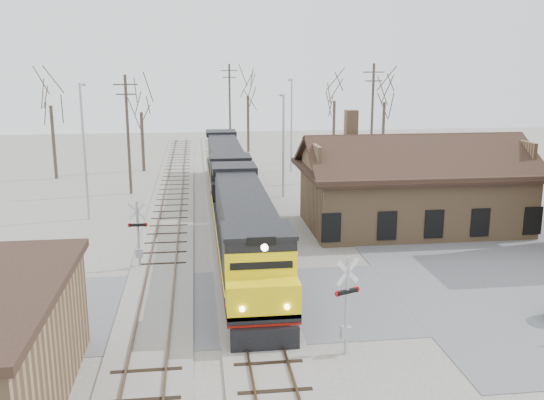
{
  "coord_description": "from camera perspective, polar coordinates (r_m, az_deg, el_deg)",
  "views": [
    {
      "loc": [
        -2.46,
        -26.57,
        11.21
      ],
      "look_at": [
        2.03,
        9.0,
        2.88
      ],
      "focal_mm": 40.0,
      "sensor_mm": 36.0,
      "label": 1
    }
  ],
  "objects": [
    {
      "name": "ground",
      "position": [
        28.94,
        -1.78,
        -9.71
      ],
      "size": [
        140.0,
        140.0,
        0.0
      ],
      "primitive_type": "plane",
      "color": "#A6A196",
      "rests_on": "ground"
    },
    {
      "name": "road",
      "position": [
        28.94,
        -1.78,
        -9.69
      ],
      "size": [
        60.0,
        9.0,
        0.03
      ],
      "primitive_type": "cube",
      "color": "slate",
      "rests_on": "ground"
    },
    {
      "name": "track_main",
      "position": [
        43.11,
        -3.68,
        -1.93
      ],
      "size": [
        3.4,
        90.0,
        0.24
      ],
      "color": "#A6A196",
      "rests_on": "ground"
    },
    {
      "name": "track_siding",
      "position": [
        43.09,
        -9.67,
        -2.1
      ],
      "size": [
        3.4,
        90.0,
        0.24
      ],
      "color": "#A6A196",
      "rests_on": "ground"
    },
    {
      "name": "depot",
      "position": [
        42.12,
        13.04,
        0.68
      ],
      "size": [
        15.2,
        9.31,
        7.9
      ],
      "color": "#906E4A",
      "rests_on": "ground"
    },
    {
      "name": "locomotive_lead",
      "position": [
        32.21,
        -2.54,
        -3.0
      ],
      "size": [
        2.94,
        19.69,
        4.37
      ],
      "color": "black",
      "rests_on": "ground"
    },
    {
      "name": "locomotive_trailing",
      "position": [
        51.65,
        -4.36,
        3.11
      ],
      "size": [
        2.94,
        19.69,
        4.14
      ],
      "color": "black",
      "rests_on": "ground"
    },
    {
      "name": "crossbuck_near",
      "position": [
        23.79,
        7.05,
        -10.14
      ],
      "size": [
        1.08,
        0.5,
        3.98
      ],
      "rotation": [
        0.0,
        0.0,
        0.39
      ],
      "color": "#A5A8AD",
      "rests_on": "ground"
    },
    {
      "name": "crossbuck_far",
      "position": [
        33.86,
        -12.47,
        -3.39
      ],
      "size": [
        1.08,
        0.28,
        3.77
      ],
      "rotation": [
        0.0,
        0.0,
        3.13
      ],
      "color": "#A5A8AD",
      "rests_on": "ground"
    },
    {
      "name": "streetlight_a",
      "position": [
        44.68,
        -17.26,
        4.97
      ],
      "size": [
        0.25,
        2.04,
        9.64
      ],
      "color": "#A5A8AD",
      "rests_on": "ground"
    },
    {
      "name": "streetlight_b",
      "position": [
        50.01,
        1.06,
        5.69
      ],
      "size": [
        0.25,
        2.04,
        8.49
      ],
      "color": "#A5A8AD",
      "rests_on": "ground"
    },
    {
      "name": "streetlight_c",
      "position": [
        62.01,
        1.82,
        7.53
      ],
      "size": [
        0.25,
        2.04,
        9.34
      ],
      "color": "#A5A8AD",
      "rests_on": "ground"
    },
    {
      "name": "utility_pole_a",
      "position": [
        52.44,
        -13.4,
        6.19
      ],
      "size": [
        2.0,
        0.24,
        10.01
      ],
      "color": "#382D23",
      "rests_on": "ground"
    },
    {
      "name": "utility_pole_b",
      "position": [
        74.6,
        -3.99,
        8.73
      ],
      "size": [
        2.0,
        0.24,
        10.71
      ],
      "color": "#382D23",
      "rests_on": "ground"
    },
    {
      "name": "utility_pole_c",
      "position": [
        58.02,
        9.39,
        7.43
      ],
      "size": [
        2.0,
        0.24,
        10.88
      ],
      "color": "#382D23",
      "rests_on": "ground"
    },
    {
      "name": "tree_a",
      "position": [
        61.13,
        -20.2,
        9.42
      ],
      "size": [
        4.66,
        4.66,
        11.42
      ],
      "color": "#382D23",
      "rests_on": "ground"
    },
    {
      "name": "tree_b",
      "position": [
        63.03,
        -12.25,
        8.96
      ],
      "size": [
        4.02,
        4.02,
        9.84
      ],
      "color": "#382D23",
      "rests_on": "ground"
    },
    {
      "name": "tree_c",
      "position": [
        75.06,
        -2.29,
        10.67
      ],
      "size": [
        4.62,
        4.62,
        11.31
      ],
      "color": "#382D23",
      "rests_on": "ground"
    },
    {
      "name": "tree_d",
      "position": [
        68.47,
        5.92,
        10.19
      ],
      "size": [
        4.49,
        4.49,
        11.0
      ],
      "color": "#382D23",
      "rests_on": "ground"
    },
    {
      "name": "tree_e",
      "position": [
        65.07,
        10.58,
        10.03
      ],
      "size": [
        4.58,
        4.58,
        11.22
      ],
      "color": "#382D23",
      "rests_on": "ground"
    }
  ]
}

